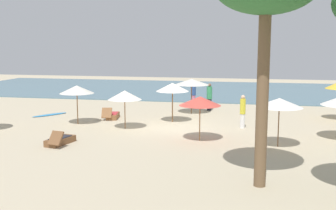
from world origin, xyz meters
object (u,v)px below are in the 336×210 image
(person_3, at_px, (193,93))
(surfboard, at_px, (50,115))
(umbrella_3, at_px, (192,82))
(lounger_1, at_px, (112,115))
(umbrella_0, at_px, (279,103))
(lounger_3, at_px, (60,140))
(umbrella_1, at_px, (172,87))
(umbrella_8, at_px, (125,95))
(umbrella_2, at_px, (200,101))
(person_4, at_px, (209,97))
(umbrella_5, at_px, (77,89))
(person_1, at_px, (243,111))

(person_3, distance_m, surfboard, 9.55)
(umbrella_3, relative_size, lounger_1, 1.24)
(umbrella_0, bearing_deg, lounger_3, -170.77)
(umbrella_1, distance_m, umbrella_8, 3.05)
(umbrella_2, distance_m, person_4, 8.46)
(surfboard, bearing_deg, person_4, 21.73)
(umbrella_1, relative_size, surfboard, 1.03)
(umbrella_1, distance_m, umbrella_5, 5.19)
(umbrella_5, height_order, lounger_3, umbrella_5)
(umbrella_2, bearing_deg, umbrella_3, 101.34)
(person_3, bearing_deg, lounger_3, -109.99)
(umbrella_3, relative_size, person_3, 1.14)
(person_1, bearing_deg, umbrella_0, -66.20)
(umbrella_2, xyz_separation_m, person_4, (-0.44, 8.40, -0.92))
(surfboard, bearing_deg, umbrella_8, -26.71)
(umbrella_3, distance_m, lounger_1, 5.31)
(umbrella_2, height_order, person_4, umbrella_2)
(umbrella_2, relative_size, person_1, 1.17)
(umbrella_8, bearing_deg, person_3, 72.81)
(umbrella_1, relative_size, umbrella_8, 1.10)
(umbrella_0, bearing_deg, umbrella_3, 122.88)
(umbrella_3, height_order, person_3, umbrella_3)
(umbrella_5, xyz_separation_m, person_3, (5.31, 7.16, -0.93))
(umbrella_8, bearing_deg, umbrella_2, -24.01)
(lounger_3, bearing_deg, lounger_1, 88.21)
(umbrella_2, height_order, umbrella_3, umbrella_3)
(umbrella_5, distance_m, lounger_3, 4.86)
(umbrella_0, xyz_separation_m, lounger_3, (-9.29, -1.51, -1.72))
(person_4, bearing_deg, umbrella_2, -87.01)
(person_4, bearing_deg, umbrella_5, -137.86)
(umbrella_3, xyz_separation_m, person_1, (3.23, -3.86, -1.09))
(umbrella_3, bearing_deg, person_3, 95.57)
(umbrella_0, bearing_deg, surfboard, 158.83)
(umbrella_5, bearing_deg, umbrella_1, 17.95)
(umbrella_1, bearing_deg, umbrella_3, 77.96)
(umbrella_2, bearing_deg, lounger_1, 142.00)
(person_1, height_order, surfboard, person_1)
(person_1, bearing_deg, umbrella_3, 129.97)
(lounger_1, height_order, person_1, person_1)
(umbrella_8, bearing_deg, surfboard, 153.29)
(umbrella_2, xyz_separation_m, umbrella_3, (-1.41, 7.04, 0.16))
(lounger_3, bearing_deg, umbrella_2, 18.21)
(umbrella_1, height_order, person_3, umbrella_1)
(person_1, height_order, person_4, person_4)
(umbrella_5, height_order, person_3, umbrella_5)
(umbrella_2, xyz_separation_m, person_3, (-1.67, 9.65, -0.85))
(umbrella_3, height_order, surfboard, umbrella_3)
(umbrella_8, bearing_deg, person_1, 12.95)
(umbrella_8, relative_size, surfboard, 0.93)
(person_4, relative_size, surfboard, 0.84)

